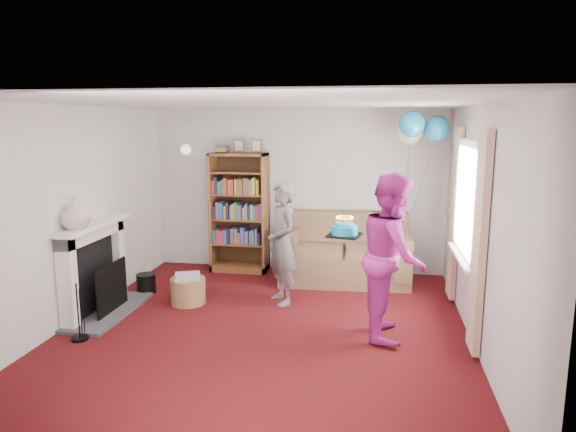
% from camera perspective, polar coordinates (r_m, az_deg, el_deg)
% --- Properties ---
extents(ground, '(5.00, 5.00, 0.00)m').
position_cam_1_polar(ground, '(5.91, -2.68, -12.57)').
color(ground, '#340709').
rests_on(ground, ground).
extents(wall_back, '(4.50, 0.02, 2.50)m').
position_cam_1_polar(wall_back, '(7.98, 1.11, 2.81)').
color(wall_back, silver).
rests_on(wall_back, ground).
extents(wall_left, '(0.02, 5.00, 2.50)m').
position_cam_1_polar(wall_left, '(6.42, -22.89, 0.10)').
color(wall_left, silver).
rests_on(wall_left, ground).
extents(wall_right, '(0.02, 5.00, 2.50)m').
position_cam_1_polar(wall_right, '(5.52, 20.77, -1.32)').
color(wall_right, silver).
rests_on(wall_right, ground).
extents(ceiling, '(4.50, 5.00, 0.01)m').
position_cam_1_polar(ceiling, '(5.45, -2.90, 12.47)').
color(ceiling, white).
rests_on(ceiling, wall_back).
extents(fireplace, '(0.55, 1.80, 1.12)m').
position_cam_1_polar(fireplace, '(6.65, -20.30, -5.92)').
color(fireplace, '#3F3F42').
rests_on(fireplace, ground).
extents(window_bay, '(0.14, 2.02, 2.20)m').
position_cam_1_polar(window_bay, '(6.10, 19.19, -0.61)').
color(window_bay, white).
rests_on(window_bay, ground).
extents(wall_sconce, '(0.16, 0.23, 0.16)m').
position_cam_1_polar(wall_sconce, '(8.23, -11.27, 7.26)').
color(wall_sconce, gold).
rests_on(wall_sconce, ground).
extents(bookcase, '(0.87, 0.42, 2.05)m').
position_cam_1_polar(bookcase, '(8.01, -5.38, 0.30)').
color(bookcase, '#472B14').
rests_on(bookcase, ground).
extents(sofa, '(1.85, 0.98, 0.98)m').
position_cam_1_polar(sofa, '(7.65, 6.32, -4.37)').
color(sofa, brown).
rests_on(sofa, ground).
extents(wicker_basket, '(0.45, 0.45, 0.39)m').
position_cam_1_polar(wicker_basket, '(6.79, -11.04, -8.05)').
color(wicker_basket, olive).
rests_on(wicker_basket, ground).
extents(person_striped, '(0.63, 0.69, 1.57)m').
position_cam_1_polar(person_striped, '(6.53, -0.66, -3.05)').
color(person_striped, black).
rests_on(person_striped, ground).
extents(person_magenta, '(0.68, 0.87, 1.79)m').
position_cam_1_polar(person_magenta, '(5.63, 11.58, -4.36)').
color(person_magenta, '#AB227D').
rests_on(person_magenta, ground).
extents(birthday_cake, '(0.35, 0.35, 0.22)m').
position_cam_1_polar(birthday_cake, '(5.87, 6.30, -1.57)').
color(birthday_cake, black).
rests_on(birthday_cake, ground).
extents(balloons, '(0.67, 0.72, 1.76)m').
position_cam_1_polar(balloons, '(7.07, 14.40, 9.39)').
color(balloons, '#3F3F3F').
rests_on(balloons, ground).
extents(mantel_vase, '(0.42, 0.42, 0.36)m').
position_cam_1_polar(mantel_vase, '(6.21, -22.57, 0.29)').
color(mantel_vase, beige).
rests_on(mantel_vase, fireplace).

